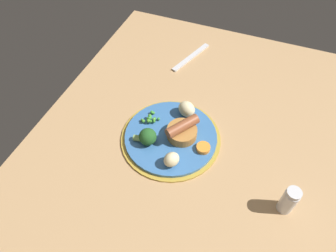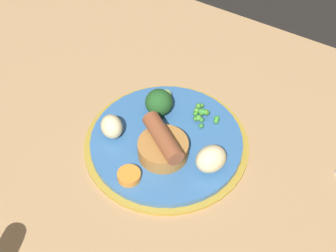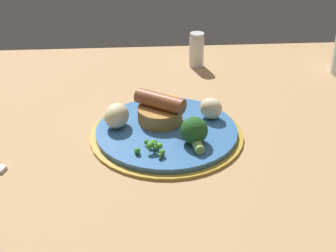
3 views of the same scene
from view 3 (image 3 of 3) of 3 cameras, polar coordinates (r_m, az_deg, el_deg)
name	(u,v)px [view 3 (image 3 of 3)]	position (r cm, az deg, el deg)	size (l,w,h in cm)	color
dining_table	(172,132)	(84.69, 0.44, -0.71)	(110.00, 80.00, 3.00)	tan
dinner_plate	(167,133)	(80.32, -0.17, -0.85)	(26.32, 26.32, 1.40)	#B79333
sausage_pudding	(160,111)	(81.16, -0.97, 1.88)	(8.97, 7.83, 5.34)	#AD7538
pea_pile	(152,146)	(73.25, -2.00, -2.51)	(4.82, 4.82, 1.91)	#3E852A
broccoli_floret_near	(194,131)	(75.01, 3.23, -0.67)	(4.49, 6.19, 4.49)	#235623
potato_chunk_0	(211,109)	(82.62, 5.26, 2.14)	(4.00, 3.37, 3.83)	beige
potato_chunk_1	(117,116)	(79.99, -6.28, 1.25)	(4.92, 3.99, 4.24)	beige
carrot_slice_0	(172,101)	(87.73, 0.49, 3.06)	(3.51, 3.51, 1.22)	orange
salt_shaker	(197,50)	(107.19, 3.51, 9.23)	(3.33, 3.33, 7.82)	silver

